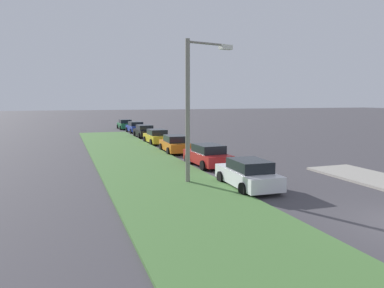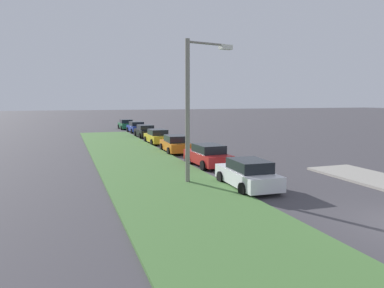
{
  "view_description": "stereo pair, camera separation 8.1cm",
  "coord_description": "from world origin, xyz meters",
  "px_view_note": "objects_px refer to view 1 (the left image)",
  "views": [
    {
      "loc": [
        -8.55,
        11.58,
        4.43
      ],
      "look_at": [
        10.5,
        4.71,
        1.91
      ],
      "focal_mm": 33.36,
      "sensor_mm": 36.0,
      "label": 1
    },
    {
      "loc": [
        -8.57,
        11.5,
        4.43
      ],
      "look_at": [
        10.5,
        4.71,
        1.91
      ],
      "focal_mm": 33.36,
      "sensor_mm": 36.0,
      "label": 2
    }
  ],
  "objects_px": {
    "parked_car_yellow": "(157,137)",
    "parked_car_blue": "(135,127)",
    "parked_car_red": "(207,155)",
    "parked_car_orange": "(175,144)",
    "streetlight": "(194,100)",
    "parked_car_green": "(125,124)",
    "parked_car_black": "(144,131)",
    "parked_car_white": "(248,174)"
  },
  "relations": [
    {
      "from": "parked_car_orange",
      "to": "parked_car_blue",
      "type": "xyz_separation_m",
      "value": [
        19.66,
        -0.41,
        0.0
      ]
    },
    {
      "from": "parked_car_red",
      "to": "streetlight",
      "type": "bearing_deg",
      "value": 146.54
    },
    {
      "from": "parked_car_white",
      "to": "parked_car_red",
      "type": "relative_size",
      "value": 1.0
    },
    {
      "from": "parked_car_yellow",
      "to": "parked_car_blue",
      "type": "height_order",
      "value": "same"
    },
    {
      "from": "parked_car_yellow",
      "to": "streetlight",
      "type": "xyz_separation_m",
      "value": [
        -17.35,
        2.38,
        3.67
      ]
    },
    {
      "from": "parked_car_blue",
      "to": "parked_car_green",
      "type": "distance_m",
      "value": 6.01
    },
    {
      "from": "parked_car_blue",
      "to": "streetlight",
      "type": "relative_size",
      "value": 0.58
    },
    {
      "from": "parked_car_white",
      "to": "parked_car_green",
      "type": "bearing_deg",
      "value": 1.8
    },
    {
      "from": "parked_car_orange",
      "to": "streetlight",
      "type": "relative_size",
      "value": 0.58
    },
    {
      "from": "parked_car_black",
      "to": "parked_car_blue",
      "type": "bearing_deg",
      "value": -2.92
    },
    {
      "from": "parked_car_white",
      "to": "parked_car_green",
      "type": "relative_size",
      "value": 1.01
    },
    {
      "from": "parked_car_white",
      "to": "parked_car_orange",
      "type": "bearing_deg",
      "value": 1.32
    },
    {
      "from": "parked_car_yellow",
      "to": "parked_car_green",
      "type": "bearing_deg",
      "value": -0.78
    },
    {
      "from": "parked_car_green",
      "to": "streetlight",
      "type": "height_order",
      "value": "streetlight"
    },
    {
      "from": "parked_car_orange",
      "to": "streetlight",
      "type": "xyz_separation_m",
      "value": [
        -10.89,
        2.33,
        3.67
      ]
    },
    {
      "from": "parked_car_red",
      "to": "parked_car_green",
      "type": "relative_size",
      "value": 1.01
    },
    {
      "from": "parked_car_yellow",
      "to": "streetlight",
      "type": "relative_size",
      "value": 0.58
    },
    {
      "from": "parked_car_orange",
      "to": "parked_car_yellow",
      "type": "height_order",
      "value": "same"
    },
    {
      "from": "parked_car_yellow",
      "to": "parked_car_black",
      "type": "bearing_deg",
      "value": -2.34
    },
    {
      "from": "parked_car_red",
      "to": "parked_car_orange",
      "type": "height_order",
      "value": "same"
    },
    {
      "from": "parked_car_red",
      "to": "parked_car_yellow",
      "type": "xyz_separation_m",
      "value": [
        13.08,
        0.19,
        0.0
      ]
    },
    {
      "from": "parked_car_black",
      "to": "parked_car_blue",
      "type": "height_order",
      "value": "same"
    },
    {
      "from": "parked_car_orange",
      "to": "parked_car_yellow",
      "type": "bearing_deg",
      "value": 1.83
    },
    {
      "from": "parked_car_orange",
      "to": "parked_car_black",
      "type": "relative_size",
      "value": 1.01
    },
    {
      "from": "streetlight",
      "to": "parked_car_orange",
      "type": "bearing_deg",
      "value": -12.1
    },
    {
      "from": "parked_car_red",
      "to": "streetlight",
      "type": "height_order",
      "value": "streetlight"
    },
    {
      "from": "parked_car_blue",
      "to": "streetlight",
      "type": "height_order",
      "value": "streetlight"
    },
    {
      "from": "parked_car_red",
      "to": "parked_car_black",
      "type": "distance_m",
      "value": 19.67
    },
    {
      "from": "parked_car_orange",
      "to": "parked_car_green",
      "type": "height_order",
      "value": "same"
    },
    {
      "from": "parked_car_red",
      "to": "parked_car_orange",
      "type": "relative_size",
      "value": 1.0
    },
    {
      "from": "parked_car_black",
      "to": "streetlight",
      "type": "height_order",
      "value": "streetlight"
    },
    {
      "from": "parked_car_green",
      "to": "streetlight",
      "type": "xyz_separation_m",
      "value": [
        -36.53,
        2.31,
        3.67
      ]
    },
    {
      "from": "parked_car_white",
      "to": "parked_car_red",
      "type": "distance_m",
      "value": 6.3
    },
    {
      "from": "parked_car_yellow",
      "to": "parked_car_green",
      "type": "distance_m",
      "value": 19.18
    },
    {
      "from": "parked_car_green",
      "to": "streetlight",
      "type": "relative_size",
      "value": 0.58
    },
    {
      "from": "parked_car_orange",
      "to": "parked_car_blue",
      "type": "relative_size",
      "value": 1.0
    },
    {
      "from": "streetlight",
      "to": "parked_car_black",
      "type": "bearing_deg",
      "value": -6.04
    },
    {
      "from": "parked_car_red",
      "to": "parked_car_yellow",
      "type": "distance_m",
      "value": 13.08
    },
    {
      "from": "parked_car_red",
      "to": "parked_car_black",
      "type": "bearing_deg",
      "value": -2.4
    },
    {
      "from": "parked_car_white",
      "to": "parked_car_blue",
      "type": "distance_m",
      "value": 32.57
    },
    {
      "from": "parked_car_white",
      "to": "parked_car_orange",
      "type": "height_order",
      "value": "same"
    },
    {
      "from": "parked_car_white",
      "to": "parked_car_blue",
      "type": "xyz_separation_m",
      "value": [
        32.56,
        -0.56,
        0.0
      ]
    }
  ]
}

